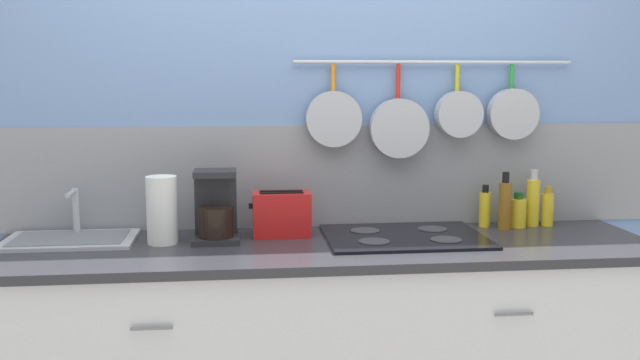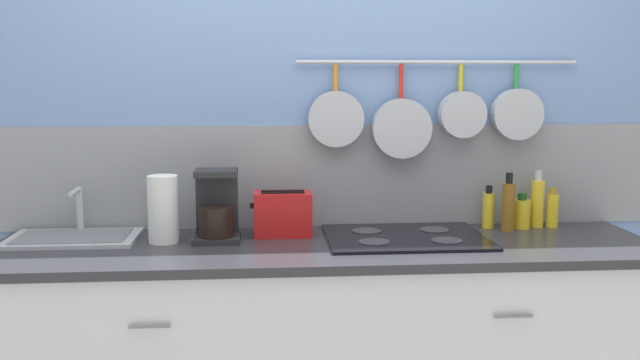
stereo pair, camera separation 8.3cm
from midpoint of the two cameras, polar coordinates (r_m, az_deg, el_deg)
The scene contains 12 objects.
wall_back at distance 3.06m, azimuth -1.00°, elevation 2.71°, with size 7.20×0.16×2.60m.
countertop at distance 2.76m, azimuth -0.32°, elevation -5.51°, with size 2.57×0.66×0.03m.
sink_basin at distance 2.97m, azimuth -20.10°, elevation -4.35°, with size 0.50×0.32×0.19m.
paper_towel_roll at distance 2.82m, azimuth -13.36°, elevation -2.36°, with size 0.12×0.12×0.26m.
coffee_maker at distance 2.83m, azimuth -9.17°, elevation -2.51°, with size 0.18×0.18×0.28m.
toaster at distance 2.89m, azimuth -3.92°, elevation -2.73°, with size 0.25×0.14×0.18m.
cooktop at distance 2.87m, azimuth 5.95°, elevation -4.52°, with size 0.63×0.49×0.01m.
bottle_vinegar at distance 3.13m, azimuth 12.32°, elevation -2.22°, with size 0.05×0.05×0.18m.
bottle_dish_soap at distance 3.09m, azimuth 13.83°, elevation -1.90°, with size 0.05×0.05×0.24m.
bottle_olive_oil at distance 3.16m, azimuth 14.82°, elevation -2.48°, with size 0.07×0.07×0.15m.
bottle_cooking_wine at distance 3.20m, azimuth 15.97°, elevation -1.64°, with size 0.06×0.06×0.24m.
bottle_sesame_oil at distance 3.23m, azimuth 17.05°, elevation -2.19°, with size 0.05×0.05×0.17m.
Camera 1 is at (-0.33, -2.66, 1.57)m, focal length 40.00 mm.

